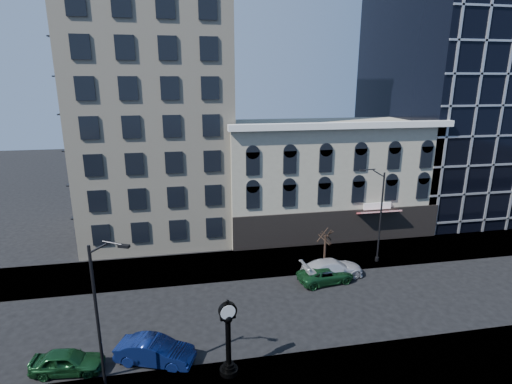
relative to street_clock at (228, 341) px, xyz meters
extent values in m
plane|color=black|center=(1.47, 6.00, -2.25)|extent=(160.00, 160.00, 0.00)
cube|color=#98978A|center=(1.47, 14.00, -2.19)|extent=(160.00, 6.00, 0.12)
cube|color=beige|center=(-4.53, 25.00, 16.75)|extent=(15.00, 15.00, 38.00)
cube|color=#A8A28A|center=(13.47, 22.00, 3.75)|extent=(22.00, 10.00, 12.00)
cube|color=white|center=(13.47, 16.80, 9.95)|extent=(22.60, 0.80, 0.60)
cube|color=black|center=(13.47, 16.95, -0.45)|extent=(22.00, 0.30, 3.60)
cube|color=maroon|center=(17.47, 16.40, 1.15)|extent=(4.50, 1.18, 0.55)
cube|color=black|center=(33.47, 27.00, 11.75)|extent=(20.00, 20.00, 28.00)
cylinder|color=black|center=(0.00, 0.00, -1.99)|extent=(1.07, 1.07, 0.29)
cylinder|color=black|center=(0.00, 0.00, -1.74)|extent=(0.78, 0.78, 0.19)
cylinder|color=black|center=(0.00, 0.00, -1.57)|extent=(0.58, 0.58, 0.16)
cylinder|color=black|center=(0.00, 0.00, -0.09)|extent=(0.31, 0.31, 2.82)
sphere|color=black|center=(0.00, 0.00, 1.42)|extent=(0.54, 0.54, 0.54)
cube|color=black|center=(0.00, 0.00, 1.51)|extent=(0.90, 0.39, 0.24)
cylinder|color=black|center=(0.00, 0.00, 1.90)|extent=(1.05, 0.51, 1.01)
cylinder|color=white|center=(0.00, -0.17, 1.90)|extent=(0.84, 0.20, 0.86)
cylinder|color=white|center=(0.00, 0.17, 1.90)|extent=(0.84, 0.20, 0.86)
sphere|color=black|center=(0.00, 0.00, 2.49)|extent=(0.19, 0.19, 0.19)
cylinder|color=black|center=(-6.68, -0.31, 2.15)|extent=(0.16, 0.16, 8.57)
cube|color=black|center=(-4.94, -1.06, 6.58)|extent=(0.59, 0.42, 0.14)
cylinder|color=black|center=(15.35, 12.14, 2.09)|extent=(0.16, 0.16, 8.45)
cylinder|color=black|center=(15.35, 12.14, -1.94)|extent=(0.35, 0.35, 0.39)
cube|color=black|center=(13.55, 12.64, 6.46)|extent=(0.58, 0.35, 0.14)
cylinder|color=#2E2017|center=(10.64, 13.30, -0.92)|extent=(0.23, 0.23, 2.43)
imported|color=#143F1E|center=(-9.13, 1.94, -1.56)|extent=(4.21, 2.05, 1.38)
imported|color=#0C194C|center=(-4.20, 1.86, -1.48)|extent=(4.95, 3.15, 1.54)
imported|color=#143F1E|center=(9.31, 9.42, -1.59)|extent=(5.04, 2.86, 1.33)
imported|color=silver|center=(10.16, 10.17, -1.46)|extent=(5.59, 2.65, 1.58)
camera|label=1|loc=(-2.05, -19.26, 14.07)|focal=28.00mm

